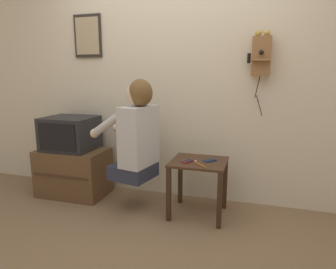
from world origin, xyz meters
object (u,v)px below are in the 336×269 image
Objects in this scene: wall_phone_antique at (261,55)px; person at (136,132)px; cell_phone_spare at (210,160)px; cell_phone_held at (188,161)px; television at (70,133)px; toothbrush at (199,164)px; framed_picture at (88,36)px.

person is at bearing -159.51° from wall_phone_antique.
wall_phone_antique is 1.08m from cell_phone_spare.
person is 0.56m from cell_phone_held.
television reaches higher than toothbrush.
cell_phone_spare is (1.54, -0.08, -0.15)m from television.
cell_phone_spare is at bearing 17.95° from toothbrush.
cell_phone_spare is at bearing -70.94° from person.
cell_phone_spare is at bearing -2.95° from television.
cell_phone_spare is 0.99× the size of toothbrush.
cell_phone_spare is (-0.40, -0.32, -0.95)m from wall_phone_antique.
television is at bearing -172.94° from wall_phone_antique.
cell_phone_held is 1.04× the size of cell_phone_spare.
cell_phone_held is (-0.59, -0.40, -0.95)m from wall_phone_antique.
person is at bearing -153.77° from cell_phone_held.
cell_phone_held and cell_phone_spare have the same top height.
television is 1.08m from framed_picture.
framed_picture reaches higher than toothbrush.
wall_phone_antique is at bearing 7.06° from television.
wall_phone_antique is at bearing -0.30° from toothbrush.
framed_picture reaches higher than wall_phone_antique.
television is at bearing -161.20° from cell_phone_held.
cell_phone_held is 0.13m from toothbrush.
framed_picture is at bearing -174.04° from cell_phone_held.
toothbrush is at bearing -75.48° from cell_phone_spare.
toothbrush is (1.36, -0.50, -1.19)m from framed_picture.
toothbrush is (0.62, -0.05, -0.24)m from person.
television is (-0.85, 0.17, -0.09)m from person.
person reaches higher than toothbrush.
person is 0.74m from cell_phone_spare.
wall_phone_antique is (1.94, 0.24, 0.80)m from television.
toothbrush is at bearing -83.12° from person.
cell_phone_held is (0.50, 0.01, -0.24)m from person.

